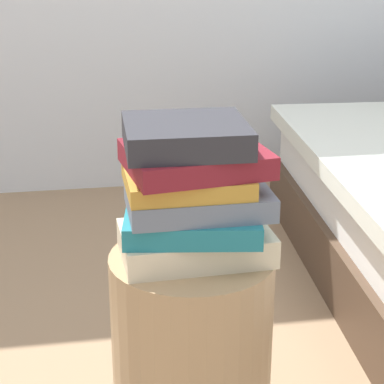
{
  "coord_description": "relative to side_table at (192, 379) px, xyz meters",
  "views": [
    {
      "loc": [
        -0.2,
        -1.2,
        1.15
      ],
      "look_at": [
        0.0,
        0.0,
        0.7
      ],
      "focal_mm": 65.31,
      "sensor_mm": 36.0,
      "label": 1
    }
  ],
  "objects": [
    {
      "name": "side_table",
      "position": [
        0.0,
        0.0,
        0.0
      ],
      "size": [
        0.32,
        0.32,
        0.56
      ],
      "primitive_type": "cylinder",
      "color": "tan",
      "rests_on": "ground_plane"
    },
    {
      "name": "book_cream",
      "position": [
        0.01,
        0.0,
        0.31
      ],
      "size": [
        0.29,
        0.19,
        0.06
      ],
      "primitive_type": "cube",
      "rotation": [
        0.0,
        0.0,
        0.05
      ],
      "color": "beige",
      "rests_on": "side_table"
    },
    {
      "name": "book_teal",
      "position": [
        -0.0,
        -0.0,
        0.36
      ],
      "size": [
        0.28,
        0.23,
        0.04
      ],
      "primitive_type": "cube",
      "rotation": [
        0.0,
        0.0,
        -0.15
      ],
      "color": "#1E727F",
      "rests_on": "book_cream"
    },
    {
      "name": "book_slate",
      "position": [
        0.01,
        -0.01,
        0.4
      ],
      "size": [
        0.27,
        0.18,
        0.04
      ],
      "primitive_type": "cube",
      "rotation": [
        0.0,
        0.0,
        0.01
      ],
      "color": "slate",
      "rests_on": "book_teal"
    },
    {
      "name": "book_ochre",
      "position": [
        -0.01,
        0.01,
        0.44
      ],
      "size": [
        0.23,
        0.2,
        0.03
      ],
      "primitive_type": "cube",
      "rotation": [
        0.0,
        0.0,
        0.01
      ],
      "color": "#B7842D",
      "rests_on": "book_slate"
    },
    {
      "name": "book_maroon",
      "position": [
        0.01,
        0.01,
        0.48
      ],
      "size": [
        0.28,
        0.24,
        0.04
      ],
      "primitive_type": "cube",
      "rotation": [
        0.0,
        0.0,
        0.14
      ],
      "color": "maroon",
      "rests_on": "book_ochre"
    },
    {
      "name": "book_charcoal",
      "position": [
        -0.01,
        0.01,
        0.52
      ],
      "size": [
        0.23,
        0.21,
        0.05
      ],
      "primitive_type": "cube",
      "rotation": [
        0.0,
        0.0,
        -0.02
      ],
      "color": "#28282D",
      "rests_on": "book_maroon"
    }
  ]
}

